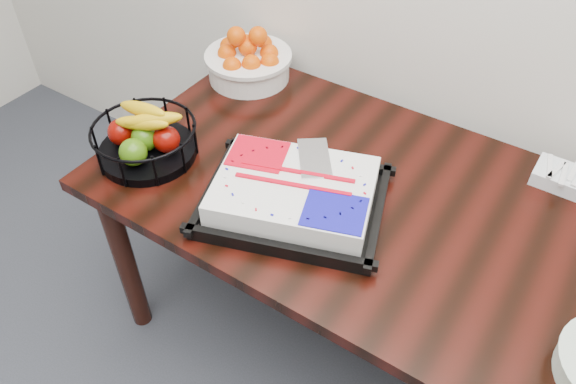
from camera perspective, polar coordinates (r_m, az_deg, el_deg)
The scene contains 5 objects.
table at distance 1.66m, azimuth 11.22°, elevation -3.82°, with size 1.80×0.90×0.75m.
cake_tray at distance 1.54m, azimuth 0.63°, elevation -0.26°, with size 0.59×0.52×0.10m.
tangerine_bowl at distance 2.06m, azimuth -4.06°, elevation 13.54°, with size 0.31×0.31×0.20m.
fruit_basket at distance 1.75m, azimuth -14.34°, elevation 5.38°, with size 0.32×0.32×0.17m.
fork_bag at distance 1.81m, azimuth 26.40°, elevation 1.27°, with size 0.18×0.12×0.05m.
Camera 1 is at (0.33, 0.91, 1.87)m, focal length 35.00 mm.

